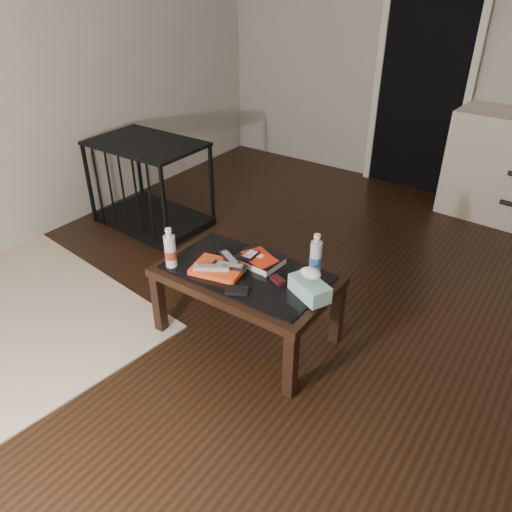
{
  "coord_description": "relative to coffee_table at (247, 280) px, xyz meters",
  "views": [
    {
      "loc": [
        1.02,
        -2.24,
        1.98
      ],
      "look_at": [
        -0.33,
        -0.29,
        0.55
      ],
      "focal_mm": 35.0,
      "sensor_mm": 36.0,
      "label": 1
    }
  ],
  "objects": [
    {
      "name": "flip_phone",
      "position": [
        0.2,
        0.01,
        0.08
      ],
      "size": [
        0.1,
        0.08,
        0.02
      ],
      "primitive_type": "cube",
      "rotation": [
        0.0,
        0.0,
        -0.4
      ],
      "color": "black",
      "rests_on": "coffee_table"
    },
    {
      "name": "dvd_mailers",
      "position": [
        0.01,
        0.11,
        0.11
      ],
      "size": [
        0.23,
        0.2,
        0.01
      ],
      "primitive_type": "cube",
      "rotation": [
        0.0,
        0.0,
        -0.44
      ],
      "color": "red",
      "rests_on": "textbook"
    },
    {
      "name": "wallet",
      "position": [
        0.08,
        -0.2,
        0.07
      ],
      "size": [
        0.14,
        0.12,
        0.02
      ],
      "primitive_type": "cube",
      "rotation": [
        0.0,
        0.0,
        0.5
      ],
      "color": "black",
      "rests_on": "coffee_table"
    },
    {
      "name": "ipod",
      "position": [
        -0.02,
        0.07,
        0.12
      ],
      "size": [
        0.07,
        0.11,
        0.02
      ],
      "primitive_type": "cube",
      "rotation": [
        0.0,
        0.0,
        0.04
      ],
      "color": "black",
      "rests_on": "dvd_mailers"
    },
    {
      "name": "doorway",
      "position": [
        -0.04,
        2.8,
        0.63
      ],
      "size": [
        0.9,
        0.08,
        2.07
      ],
      "color": "black",
      "rests_on": "ground"
    },
    {
      "name": "tissue_box",
      "position": [
        0.41,
        -0.01,
        0.11
      ],
      "size": [
        0.26,
        0.21,
        0.09
      ],
      "primitive_type": "cube",
      "rotation": [
        0.0,
        0.0,
        -0.45
      ],
      "color": "teal",
      "rests_on": "coffee_table"
    },
    {
      "name": "textbook",
      "position": [
        0.02,
        0.11,
        0.09
      ],
      "size": [
        0.26,
        0.22,
        0.05
      ],
      "primitive_type": "cube",
      "rotation": [
        0.0,
        0.0,
        -0.07
      ],
      "color": "black",
      "rests_on": "coffee_table"
    },
    {
      "name": "remote_silver",
      "position": [
        -0.14,
        -0.13,
        0.11
      ],
      "size": [
        0.2,
        0.15,
        0.02
      ],
      "primitive_type": "cube",
      "rotation": [
        0.0,
        0.0,
        0.54
      ],
      "color": "#A3A4A8",
      "rests_on": "magazines"
    },
    {
      "name": "remote_black_back",
      "position": [
        -0.12,
        0.0,
        0.11
      ],
      "size": [
        0.2,
        0.14,
        0.02
      ],
      "primitive_type": "cube",
      "rotation": [
        0.0,
        0.0,
        -0.47
      ],
      "color": "black",
      "rests_on": "magazines"
    },
    {
      "name": "ground",
      "position": [
        0.36,
        0.34,
        -0.4
      ],
      "size": [
        5.0,
        5.0,
        0.0
      ],
      "primitive_type": "plane",
      "color": "black",
      "rests_on": "ground"
    },
    {
      "name": "water_bottle_right",
      "position": [
        0.32,
        0.21,
        0.18
      ],
      "size": [
        0.07,
        0.07,
        0.24
      ],
      "primitive_type": "cylinder",
      "rotation": [
        0.0,
        0.0,
        0.14
      ],
      "color": "silver",
      "rests_on": "coffee_table"
    },
    {
      "name": "remote_black_front",
      "position": [
        -0.07,
        -0.06,
        0.11
      ],
      "size": [
        0.21,
        0.11,
        0.02
      ],
      "primitive_type": "cube",
      "rotation": [
        0.0,
        0.0,
        0.3
      ],
      "color": "black",
      "rests_on": "magazines"
    },
    {
      "name": "magazines",
      "position": [
        -0.13,
        -0.09,
        0.08
      ],
      "size": [
        0.32,
        0.27,
        0.03
      ],
      "primitive_type": "cube",
      "rotation": [
        0.0,
        0.0,
        0.22
      ],
      "color": "#EF4616",
      "rests_on": "coffee_table"
    },
    {
      "name": "pet_crate",
      "position": [
        -1.54,
        0.76,
        -0.17
      ],
      "size": [
        0.94,
        0.66,
        0.71
      ],
      "rotation": [
        0.0,
        0.0,
        -0.06
      ],
      "color": "black",
      "rests_on": "ground"
    },
    {
      "name": "room_shell",
      "position": [
        0.36,
        0.34,
        1.22
      ],
      "size": [
        5.0,
        5.0,
        5.0
      ],
      "color": "#B9B5AA",
      "rests_on": "ground"
    },
    {
      "name": "coffee_table",
      "position": [
        0.0,
        0.0,
        0.0
      ],
      "size": [
        1.0,
        0.6,
        0.46
      ],
      "color": "black",
      "rests_on": "ground"
    },
    {
      "name": "water_bottle_left",
      "position": [
        -0.38,
        -0.2,
        0.18
      ],
      "size": [
        0.08,
        0.08,
        0.24
      ],
      "primitive_type": "cylinder",
      "rotation": [
        0.0,
        0.0,
        0.16
      ],
      "color": "silver",
      "rests_on": "coffee_table"
    }
  ]
}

